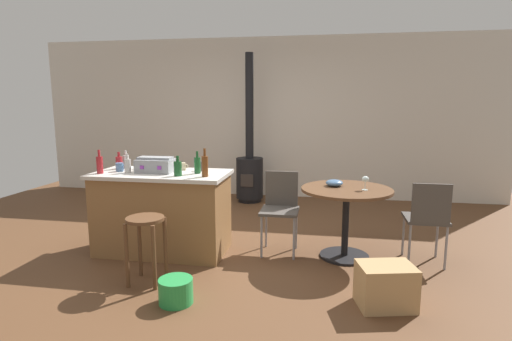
{
  "coord_description": "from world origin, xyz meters",
  "views": [
    {
      "loc": [
        1.1,
        -4.19,
        1.63
      ],
      "look_at": [
        0.34,
        0.11,
        0.89
      ],
      "focal_mm": 28.54,
      "sensor_mm": 36.0,
      "label": 1
    }
  ],
  "objects": [
    {
      "name": "bottle_4",
      "position": [
        -1.2,
        -0.02,
        0.96
      ],
      "size": [
        0.07,
        0.07,
        0.19
      ],
      "color": "maroon",
      "rests_on": "kitchen_island"
    },
    {
      "name": "cup_1",
      "position": [
        -0.48,
        0.03,
        0.92
      ],
      "size": [
        0.11,
        0.08,
        0.08
      ],
      "color": "tan",
      "rests_on": "kitchen_island"
    },
    {
      "name": "folding_chair_near",
      "position": [
        0.61,
        0.08,
        0.52
      ],
      "size": [
        0.4,
        0.41,
        0.87
      ],
      "color": "#47423D",
      "rests_on": "ground_plane"
    },
    {
      "name": "ground_plane",
      "position": [
        0.0,
        0.0,
        0.0
      ],
      "size": [
        8.8,
        8.8,
        0.0
      ],
      "primitive_type": "plane",
      "color": "brown"
    },
    {
      "name": "bottle_6",
      "position": [
        -1.25,
        -0.33,
        0.98
      ],
      "size": [
        0.07,
        0.07,
        0.25
      ],
      "color": "maroon",
      "rests_on": "kitchen_island"
    },
    {
      "name": "bottle_2",
      "position": [
        -1.16,
        0.06,
        0.96
      ],
      "size": [
        0.07,
        0.07,
        0.2
      ],
      "color": "#B7B2AD",
      "rests_on": "kitchen_island"
    },
    {
      "name": "wooden_stool",
      "position": [
        -0.48,
        -0.92,
        0.46
      ],
      "size": [
        0.34,
        0.34,
        0.61
      ],
      "color": "brown",
      "rests_on": "ground_plane"
    },
    {
      "name": "bottle_3",
      "position": [
        -0.11,
        -0.31,
        0.99
      ],
      "size": [
        0.07,
        0.07,
        0.29
      ],
      "color": "#603314",
      "rests_on": "kitchen_island"
    },
    {
      "name": "kitchen_island",
      "position": [
        -0.65,
        -0.16,
        0.44
      ],
      "size": [
        1.43,
        0.72,
        0.88
      ],
      "color": "olive",
      "rests_on": "ground_plane"
    },
    {
      "name": "plastic_bucket",
      "position": [
        -0.09,
        -1.25,
        0.1
      ],
      "size": [
        0.28,
        0.28,
        0.21
      ],
      "primitive_type": "cylinder",
      "color": "green",
      "rests_on": "ground_plane"
    },
    {
      "name": "bottle_5",
      "position": [
        -0.99,
        -0.24,
        0.96
      ],
      "size": [
        0.07,
        0.07,
        0.2
      ],
      "color": "#B7B2AD",
      "rests_on": "kitchen_island"
    },
    {
      "name": "toolbox",
      "position": [
        -0.71,
        -0.16,
        0.96
      ],
      "size": [
        0.38,
        0.26,
        0.17
      ],
      "color": "gray",
      "rests_on": "kitchen_island"
    },
    {
      "name": "cardboard_box",
      "position": [
        1.59,
        -1.01,
        0.17
      ],
      "size": [
        0.49,
        0.41,
        0.35
      ],
      "primitive_type": "cube",
      "rotation": [
        0.0,
        0.0,
        0.23
      ],
      "color": "tan",
      "rests_on": "ground_plane"
    },
    {
      "name": "serving_bowl",
      "position": [
        1.18,
        0.11,
        0.78
      ],
      "size": [
        0.18,
        0.18,
        0.07
      ],
      "primitive_type": "ellipsoid",
      "color": "#4C7099",
      "rests_on": "dining_table"
    },
    {
      "name": "bottle_0",
      "position": [
        -0.4,
        -0.32,
        0.96
      ],
      "size": [
        0.08,
        0.08,
        0.21
      ],
      "color": "#194C23",
      "rests_on": "kitchen_island"
    },
    {
      "name": "wine_glass",
      "position": [
        1.48,
        -0.04,
        0.85
      ],
      "size": [
        0.07,
        0.07,
        0.14
      ],
      "color": "silver",
      "rests_on": "dining_table"
    },
    {
      "name": "bottle_1",
      "position": [
        -0.24,
        -0.15,
        0.97
      ],
      "size": [
        0.07,
        0.07,
        0.24
      ],
      "color": "#194C23",
      "rests_on": "kitchen_island"
    },
    {
      "name": "dining_table",
      "position": [
        1.31,
        0.02,
        0.57
      ],
      "size": [
        0.94,
        0.94,
        0.75
      ],
      "color": "black",
      "rests_on": "ground_plane"
    },
    {
      "name": "cup_0",
      "position": [
        -0.25,
        0.02,
        0.93
      ],
      "size": [
        0.11,
        0.07,
        0.1
      ],
      "color": "#383838",
      "rests_on": "kitchen_island"
    },
    {
      "name": "folding_chair_far",
      "position": [
        2.09,
        -0.05,
        0.51
      ],
      "size": [
        0.4,
        0.4,
        0.86
      ],
      "color": "#47423D",
      "rests_on": "ground_plane"
    },
    {
      "name": "cup_3",
      "position": [
        -0.95,
        0.04,
        0.93
      ],
      "size": [
        0.11,
        0.08,
        0.09
      ],
      "color": "white",
      "rests_on": "kitchen_island"
    },
    {
      "name": "back_wall",
      "position": [
        0.0,
        2.79,
        1.35
      ],
      "size": [
        8.0,
        0.1,
        2.7
      ],
      "primitive_type": "cube",
      "color": "beige",
      "rests_on": "ground_plane"
    },
    {
      "name": "cup_2",
      "position": [
        -1.11,
        -0.17,
        0.93
      ],
      "size": [
        0.12,
        0.08,
        0.09
      ],
      "color": "#4C7099",
      "rests_on": "kitchen_island"
    },
    {
      "name": "wood_stove",
      "position": [
        -0.15,
        2.26,
        0.57
      ],
      "size": [
        0.44,
        0.45,
        2.39
      ],
      "color": "black",
      "rests_on": "ground_plane"
    }
  ]
}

